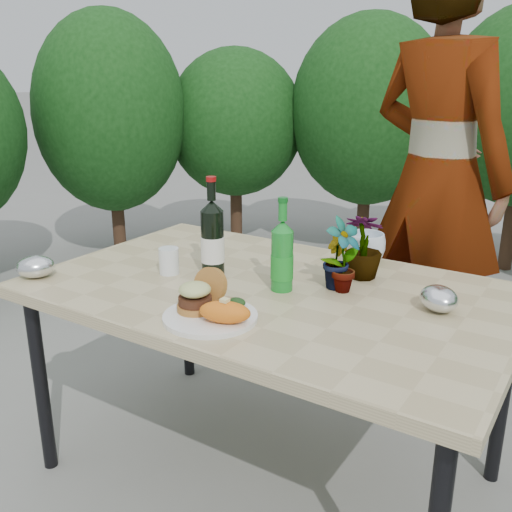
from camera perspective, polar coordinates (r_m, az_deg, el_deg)
The scene contains 18 objects.
ground at distance 2.31m, azimuth 1.15°, elevation -20.71°, with size 80.00×80.00×0.00m, color slate.
patio_table at distance 1.96m, azimuth 1.27°, elevation -4.63°, with size 1.60×1.00×0.75m.
shrub_hedge at distance 3.11m, azimuth 17.91°, elevation 10.79°, with size 6.87×5.09×2.01m.
dinner_plate at distance 1.69m, azimuth -4.59°, elevation -6.09°, with size 0.28×0.28×0.01m, color white.
burger_stack at distance 1.71m, azimuth -5.72°, elevation -3.83°, with size 0.11×0.16×0.11m.
sweet_potato at distance 1.62m, azimuth -3.13°, elevation -5.62°, with size 0.15×0.08×0.06m, color orange.
grilled_veg at distance 1.74m, azimuth -2.30°, elevation -4.58°, with size 0.08×0.05×0.03m.
wine_bottle at distance 2.02m, azimuth -4.37°, elevation 1.71°, with size 0.08×0.08×0.35m.
sparkling_water at distance 1.87m, azimuth 2.63°, elevation -0.09°, with size 0.08×0.08×0.31m.
plastic_cup at distance 2.07m, azimuth -8.69°, elevation -0.48°, with size 0.07×0.07×0.10m, color white.
seedling_left at distance 1.87m, azimuth 8.73°, elevation 0.05°, with size 0.13×0.09×0.25m, color #1E531C.
seedling_mid at distance 1.92m, azimuth 7.97°, elevation -0.33°, with size 0.11×0.09×0.20m, color #25521C.
seedling_right at distance 2.02m, azimuth 10.72°, elevation 1.00°, with size 0.13×0.13×0.23m, color #275D1F.
blue_bowl at distance 2.19m, azimuth 10.88°, elevation 0.78°, with size 0.15×0.15×0.12m, color silver.
foil_packet_left at distance 2.15m, azimuth -21.18°, elevation -1.01°, with size 0.13×0.11×0.08m, color silver.
foil_packet_right at distance 1.82m, azimuth 17.82°, elevation -4.07°, with size 0.13×0.11×0.08m, color silver.
person at distance 2.70m, azimuth 17.62°, elevation 7.41°, with size 0.72×0.47×1.98m, color #8B5945.
terracotta_pot at distance 4.53m, azimuth -4.04°, elevation 0.20°, with size 0.17×0.17×0.14m.
Camera 1 is at (0.94, -1.54, 1.44)m, focal length 40.00 mm.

